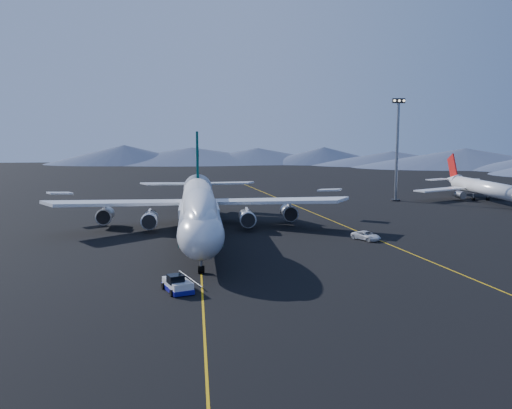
{
  "coord_description": "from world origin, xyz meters",
  "views": [
    {
      "loc": [
        -0.76,
        -104.16,
        19.94
      ],
      "look_at": [
        10.57,
        0.2,
        6.0
      ],
      "focal_mm": 40.0,
      "sensor_mm": 36.0,
      "label": 1
    }
  ],
  "objects": [
    {
      "name": "ground",
      "position": [
        0.0,
        0.0,
        0.0
      ],
      "size": [
        500.0,
        500.0,
        0.0
      ],
      "primitive_type": "plane",
      "color": "black",
      "rests_on": "ground"
    },
    {
      "name": "boeing_747",
      "position": [
        0.0,
        0.03,
        5.81
      ],
      "size": [
        59.62,
        72.43,
        19.37
      ],
      "color": "silver",
      "rests_on": "ground"
    },
    {
      "name": "taxiway_line_main",
      "position": [
        0.0,
        0.0,
        0.01
      ],
      "size": [
        0.25,
        220.0,
        0.01
      ],
      "primitive_type": "cube",
      "color": "#CD9A0C",
      "rests_on": "ground"
    },
    {
      "name": "taxiway_line_side",
      "position": [
        30.0,
        10.0,
        0.01
      ],
      "size": [
        28.08,
        198.09,
        0.01
      ],
      "primitive_type": "cube",
      "rotation": [
        0.0,
        0.0,
        0.14
      ],
      "color": "#CD9A0C",
      "rests_on": "ground"
    },
    {
      "name": "pushback_tug",
      "position": [
        -3.0,
        -35.08,
        0.71
      ],
      "size": [
        4.26,
        5.79,
        2.27
      ],
      "rotation": [
        0.0,
        0.0,
        0.35
      ],
      "color": "silver",
      "rests_on": "ground"
    },
    {
      "name": "second_jet",
      "position": [
        78.94,
        46.09,
        3.76
      ],
      "size": [
        38.69,
        43.71,
        12.44
      ],
      "rotation": [
        0.0,
        0.0,
        0.13
      ],
      "color": "silver",
      "rests_on": "ground"
    },
    {
      "name": "floodlight_mast",
      "position": [
        55.04,
        48.6,
        14.31
      ],
      "size": [
        3.49,
        2.62,
        28.24
      ],
      "rotation": [
        0.0,
        0.0,
        0.08
      ],
      "color": "black",
      "rests_on": "ground"
    },
    {
      "name": "service_van",
      "position": [
        30.0,
        -5.56,
        0.79
      ],
      "size": [
        5.13,
        6.22,
        1.58
      ],
      "primitive_type": "imported",
      "rotation": [
        0.0,
        0.0,
        0.53
      ],
      "color": "silver",
      "rests_on": "ground"
    }
  ]
}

